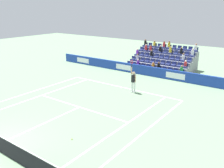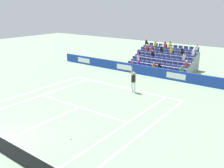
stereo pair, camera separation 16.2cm
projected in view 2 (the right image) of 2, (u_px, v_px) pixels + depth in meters
name	position (u px, v px, depth m)	size (l,w,h in m)	color
line_baseline	(123.00, 87.00, 21.55)	(10.97, 0.10, 0.01)	white
line_service	(79.00, 107.00, 17.35)	(8.23, 0.10, 0.01)	white
line_centre_service	(43.00, 123.00, 14.90)	(0.10, 6.40, 0.01)	white
line_singles_sideline_left	(37.00, 97.00, 19.34)	(0.10, 11.89, 0.01)	white
line_singles_sideline_right	(124.00, 125.00, 14.67)	(0.10, 11.89, 0.01)	white
line_doubles_sideline_left	(27.00, 93.00, 20.12)	(0.10, 11.89, 0.01)	white
line_doubles_sideline_right	(144.00, 132.00, 13.89)	(0.10, 11.89, 0.01)	white
line_centre_mark	(122.00, 88.00, 21.47)	(0.10, 0.20, 0.01)	white
sponsor_barrier	(149.00, 71.00, 25.03)	(23.81, 0.22, 0.99)	#193899
tennis_player	(134.00, 81.00, 20.01)	(0.53, 0.37, 2.85)	white
stadium_stand	(164.00, 62.00, 27.66)	(6.82, 4.75, 3.03)	gray
loose_tennis_ball	(71.00, 139.00, 13.11)	(0.07, 0.07, 0.07)	#D1E533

